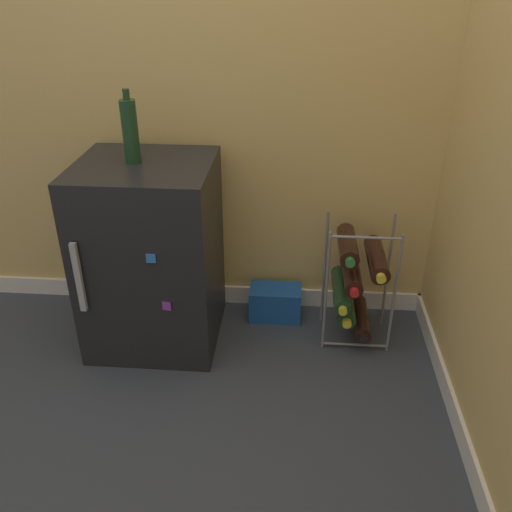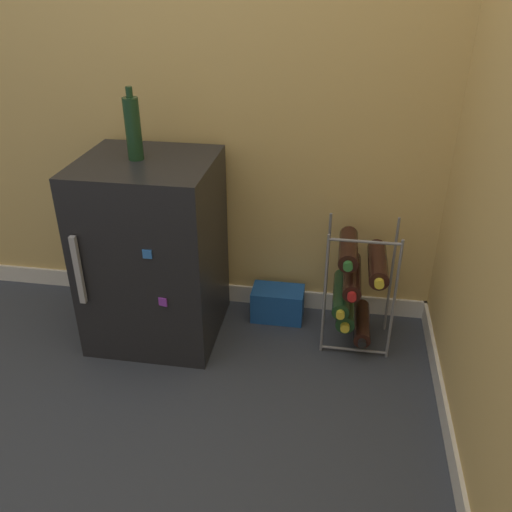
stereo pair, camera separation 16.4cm
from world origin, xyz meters
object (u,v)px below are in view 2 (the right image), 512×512
(wine_rack, at_px, (355,285))
(fridge_top_bottle, at_px, (133,128))
(soda_box, at_px, (278,303))
(mini_fridge, at_px, (154,251))

(wine_rack, bearing_deg, fridge_top_bottle, -177.20)
(soda_box, relative_size, fridge_top_bottle, 0.86)
(wine_rack, distance_m, fridge_top_bottle, 1.11)
(wine_rack, xyz_separation_m, soda_box, (-0.34, 0.12, -0.21))
(wine_rack, relative_size, soda_box, 2.35)
(wine_rack, height_order, soda_box, wine_rack)
(soda_box, bearing_deg, mini_fridge, -161.50)
(mini_fridge, distance_m, fridge_top_bottle, 0.53)
(wine_rack, relative_size, fridge_top_bottle, 2.02)
(mini_fridge, relative_size, wine_rack, 1.43)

